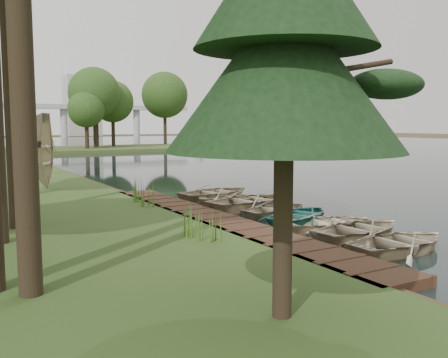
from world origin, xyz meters
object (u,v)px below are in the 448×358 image
rowboat_1 (361,227)px  pine_tree (286,21)px  boardwalk (216,222)px  rowboat_2 (328,220)px  rowboat_0 (401,239)px  stored_rowboat (47,182)px

rowboat_1 → pine_tree: (-6.14, -4.27, 4.67)m
boardwalk → rowboat_2: size_ratio=5.16×
rowboat_0 → pine_tree: 7.95m
boardwalk → rowboat_1: (2.81, -3.87, 0.25)m
stored_rowboat → boardwalk: bearing=-132.1°
stored_rowboat → rowboat_0: bearing=-129.8°
rowboat_0 → rowboat_1: rowboat_1 is taller
rowboat_0 → rowboat_2: 3.08m
boardwalk → pine_tree: bearing=-112.2°
boardwalk → stored_rowboat: bearing=108.2°
boardwalk → rowboat_1: bearing=-54.0°
stored_rowboat → pine_tree: pine_tree is taller
rowboat_0 → rowboat_1: bearing=-9.5°
rowboat_1 → stored_rowboat: size_ratio=0.91×
boardwalk → pine_tree: 10.08m
stored_rowboat → pine_tree: (0.18, -18.82, 4.39)m
pine_tree → rowboat_0: bearing=23.4°
stored_rowboat → pine_tree: 19.33m
rowboat_0 → rowboat_2: bearing=-4.7°
rowboat_1 → pine_tree: bearing=119.3°
rowboat_1 → stored_rowboat: bearing=18.0°
boardwalk → rowboat_1: rowboat_1 is taller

